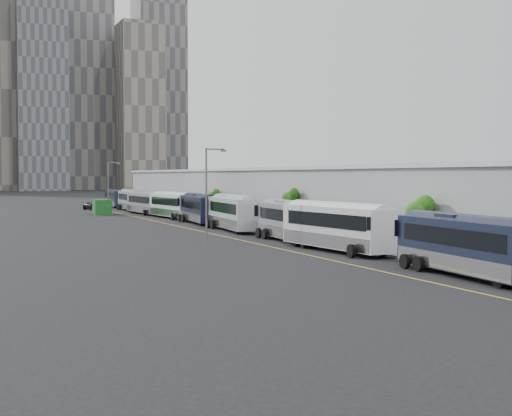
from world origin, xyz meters
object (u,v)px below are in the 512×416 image
bus_3 (291,224)px  bus_2 (337,231)px  bus_4 (234,216)px  bus_5 (200,211)px  street_lamp_far (109,184)px  street_lamp_near (208,188)px  bus_1 (467,251)px  bus_6 (173,207)px  shipping_container (102,207)px  suv (95,206)px  bus_8 (131,202)px  bus_7 (145,205)px  bus_9 (116,200)px

bus_3 → bus_2: bearing=-87.4°
bus_4 → bus_5: bearing=93.5°
bus_2 → street_lamp_far: bearing=90.9°
bus_2 → street_lamp_near: (-7.00, 12.72, 3.40)m
bus_1 → street_lamp_far: street_lamp_far is taller
bus_4 → bus_2: bearing=-85.5°
bus_6 → shipping_container: (-7.49, 15.14, -0.41)m
bus_6 → shipping_container: bus_6 is taller
suv → shipping_container: bearing=-109.3°
bus_3 → bus_8: size_ratio=1.03×
bus_6 → street_lamp_near: (-7.62, -40.36, 3.48)m
bus_2 → suv: bus_2 is taller
shipping_container → bus_2: bearing=-80.0°
bus_4 → suv: size_ratio=2.52×
bus_5 → bus_7: bus_5 is taller
bus_8 → bus_3: bearing=-87.3°
bus_3 → street_lamp_far: bearing=101.7°
bus_1 → bus_2: bearing=94.0°
bus_5 → street_lamp_near: size_ratio=1.52×
bus_3 → bus_9: 85.34m
street_lamp_near → bus_9: bearing=84.6°
bus_5 → bus_8: bus_5 is taller
shipping_container → bus_1: bearing=-81.1°
bus_3 → bus_8: bus_3 is taller
bus_7 → street_lamp_far: street_lamp_far is taller
bus_7 → bus_6: bearing=-89.8°
bus_6 → street_lamp_near: bearing=-105.1°
bus_6 → bus_5: bearing=-94.0°
bus_1 → bus_7: bus_1 is taller
street_lamp_far → bus_7: bearing=8.5°
bus_5 → bus_9: 55.56m
bus_8 → bus_9: size_ratio=1.07×
bus_3 → bus_7: bus_3 is taller
street_lamp_far → bus_6: bearing=-62.0°
bus_4 → bus_9: bearing=94.7°
street_lamp_far → bus_5: bearing=-75.1°
bus_6 → bus_7: 13.58m
bus_1 → bus_4: (0.27, 43.11, 0.08)m
bus_6 → suv: bearing=95.7°
bus_8 → street_lamp_far: street_lamp_far is taller
bus_1 → street_lamp_far: 83.27m
street_lamp_near → suv: (1.88, 72.55, -4.33)m
bus_7 → shipping_container: bus_7 is taller
bus_9 → street_lamp_near: 83.37m
bus_3 → shipping_container: bus_3 is taller
bus_5 → bus_8: bearing=95.6°
bus_2 → street_lamp_far: 66.11m
bus_7 → street_lamp_near: bearing=-100.4°
bus_3 → suv: 75.17m
bus_2 → bus_6: (0.62, 53.08, -0.08)m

